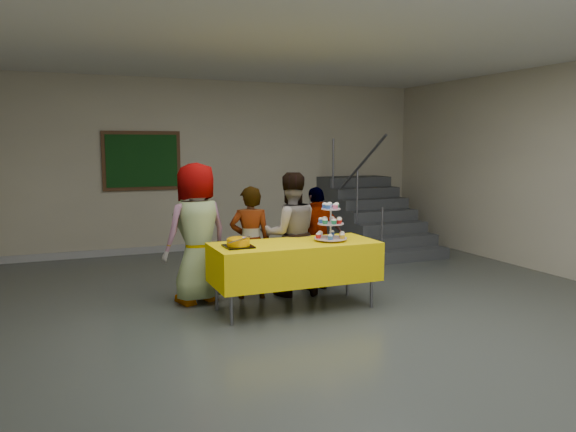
# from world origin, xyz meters

# --- Properties ---
(room_shell) EXTENTS (10.00, 10.04, 3.02)m
(room_shell) POSITION_xyz_m (0.00, 0.02, 2.13)
(room_shell) COLOR #4C514C
(room_shell) RESTS_ON ground
(bake_table) EXTENTS (1.88, 0.78, 0.77)m
(bake_table) POSITION_xyz_m (-0.13, 0.97, 0.56)
(bake_table) COLOR #595960
(bake_table) RESTS_ON ground
(cupcake_stand) EXTENTS (0.38, 0.38, 0.44)m
(cupcake_stand) POSITION_xyz_m (0.30, 0.92, 0.96)
(cupcake_stand) COLOR silver
(cupcake_stand) RESTS_ON bake_table
(bear_cake) EXTENTS (0.32, 0.36, 0.12)m
(bear_cake) POSITION_xyz_m (-0.80, 0.94, 0.83)
(bear_cake) COLOR black
(bear_cake) RESTS_ON bake_table
(schoolchild_a) EXTENTS (0.94, 0.76, 1.66)m
(schoolchild_a) POSITION_xyz_m (-1.08, 1.68, 0.83)
(schoolchild_a) COLOR slate
(schoolchild_a) RESTS_ON ground
(schoolchild_b) EXTENTS (0.57, 0.46, 1.38)m
(schoolchild_b) POSITION_xyz_m (-0.44, 1.62, 0.69)
(schoolchild_b) COLOR slate
(schoolchild_b) RESTS_ON ground
(schoolchild_c) EXTENTS (0.81, 0.67, 1.53)m
(schoolchild_c) POSITION_xyz_m (0.06, 1.55, 0.77)
(schoolchild_c) COLOR slate
(schoolchild_c) RESTS_ON ground
(schoolchild_d) EXTENTS (0.80, 0.38, 1.33)m
(schoolchild_d) POSITION_xyz_m (0.49, 1.69, 0.67)
(schoolchild_d) COLOR slate
(schoolchild_d) RESTS_ON ground
(staircase) EXTENTS (1.30, 2.40, 2.04)m
(staircase) POSITION_xyz_m (2.70, 4.13, 0.49)
(staircase) COLOR #424447
(staircase) RESTS_ON ground
(noticeboard) EXTENTS (1.30, 0.05, 1.00)m
(noticeboard) POSITION_xyz_m (-1.23, 4.96, 1.60)
(noticeboard) COLOR #472B16
(noticeboard) RESTS_ON ground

